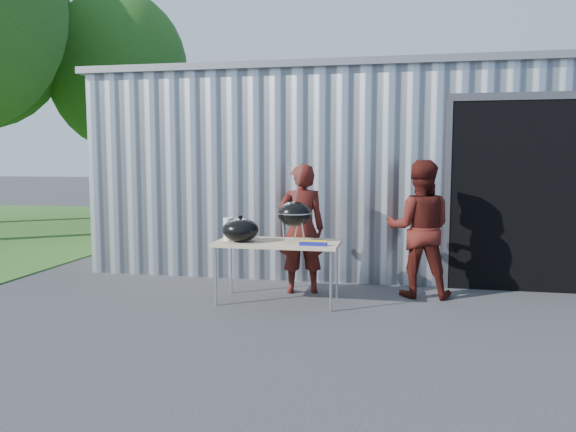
% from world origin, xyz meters
% --- Properties ---
extents(ground, '(80.00, 80.00, 0.00)m').
position_xyz_m(ground, '(0.00, 0.00, 0.00)').
color(ground, '#303033').
extents(building, '(8.20, 6.20, 3.10)m').
position_xyz_m(building, '(0.92, 4.59, 1.54)').
color(building, silver).
rests_on(building, ground).
extents(tree_far, '(3.90, 3.90, 6.46)m').
position_xyz_m(tree_far, '(-6.50, 9.00, 4.21)').
color(tree_far, '#442D19').
rests_on(tree_far, ground).
extents(folding_table, '(1.50, 0.75, 0.75)m').
position_xyz_m(folding_table, '(-0.01, 0.52, 0.71)').
color(folding_table, tan).
rests_on(folding_table, ground).
extents(kettle_grill, '(0.42, 0.42, 0.93)m').
position_xyz_m(kettle_grill, '(0.18, 0.59, 1.17)').
color(kettle_grill, black).
rests_on(kettle_grill, folding_table).
extents(grill_lid, '(0.44, 0.44, 0.32)m').
position_xyz_m(grill_lid, '(-0.45, 0.42, 0.89)').
color(grill_lid, black).
rests_on(grill_lid, folding_table).
extents(paper_towels, '(0.12, 0.12, 0.28)m').
position_xyz_m(paper_towels, '(-0.61, 0.47, 0.89)').
color(paper_towels, white).
rests_on(paper_towels, folding_table).
extents(white_tub, '(0.20, 0.15, 0.10)m').
position_xyz_m(white_tub, '(-0.56, 0.71, 0.80)').
color(white_tub, white).
rests_on(white_tub, folding_table).
extents(foil_box, '(0.32, 0.06, 0.06)m').
position_xyz_m(foil_box, '(0.47, 0.27, 0.78)').
color(foil_box, navy).
rests_on(foil_box, folding_table).
extents(person_cook, '(0.70, 0.56, 1.68)m').
position_xyz_m(person_cook, '(0.19, 1.06, 0.84)').
color(person_cook, '#47140F').
rests_on(person_cook, ground).
extents(person_bystander, '(0.85, 0.67, 1.74)m').
position_xyz_m(person_bystander, '(1.69, 1.16, 0.87)').
color(person_bystander, '#47140F').
rests_on(person_bystander, ground).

